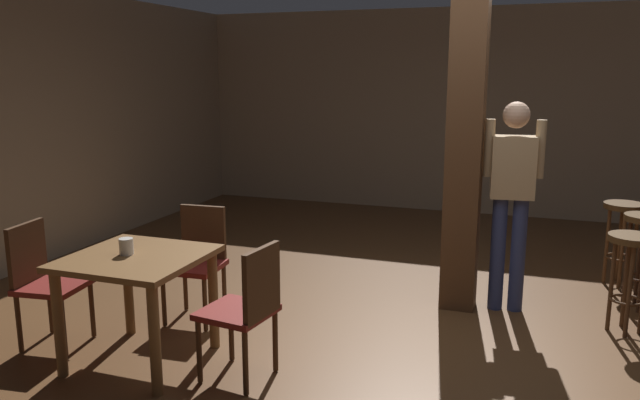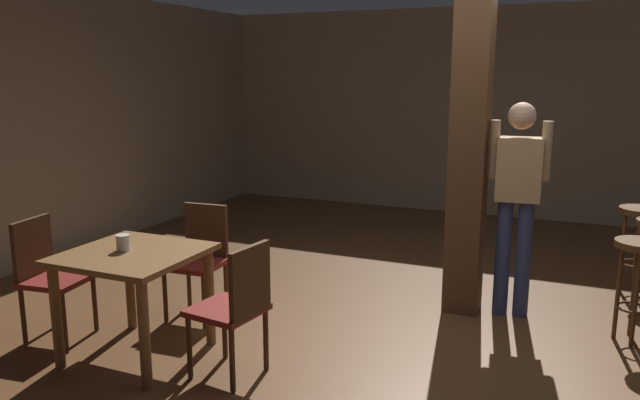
{
  "view_description": "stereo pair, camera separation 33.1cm",
  "coord_description": "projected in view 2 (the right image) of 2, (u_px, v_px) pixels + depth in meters",
  "views": [
    {
      "loc": [
        0.83,
        -4.32,
        1.95
      ],
      "look_at": [
        -0.75,
        0.14,
        0.97
      ],
      "focal_mm": 35.0,
      "sensor_mm": 36.0,
      "label": 1
    },
    {
      "loc": [
        1.14,
        -4.2,
        1.95
      ],
      "look_at": [
        -0.75,
        0.14,
        0.97
      ],
      "focal_mm": 35.0,
      "sensor_mm": 36.0,
      "label": 2
    }
  ],
  "objects": [
    {
      "name": "napkin_cup",
      "position": [
        123.0,
        243.0,
        4.23
      ],
      "size": [
        0.09,
        0.09,
        0.11
      ],
      "primitive_type": "cylinder",
      "color": "beige",
      "rests_on": "dining_table"
    },
    {
      "name": "dining_table",
      "position": [
        134.0,
        271.0,
        4.25
      ],
      "size": [
        0.86,
        0.86,
        0.76
      ],
      "color": "brown",
      "rests_on": "ground_plane"
    },
    {
      "name": "ground_plane",
      "position": [
        405.0,
        340.0,
        4.61
      ],
      "size": [
        10.8,
        10.8,
        0.0
      ],
      "primitive_type": "plane",
      "color": "brown"
    },
    {
      "name": "chair_west",
      "position": [
        48.0,
        272.0,
        4.58
      ],
      "size": [
        0.47,
        0.47,
        0.89
      ],
      "color": "maroon",
      "rests_on": "ground_plane"
    },
    {
      "name": "chair_east",
      "position": [
        236.0,
        304.0,
        3.95
      ],
      "size": [
        0.47,
        0.47,
        0.89
      ],
      "color": "maroon",
      "rests_on": "ground_plane"
    },
    {
      "name": "pillar",
      "position": [
        469.0,
        142.0,
        4.93
      ],
      "size": [
        0.28,
        0.28,
        2.8
      ],
      "primitive_type": "cube",
      "color": "#4C301C",
      "rests_on": "ground_plane"
    },
    {
      "name": "standing_person",
      "position": [
        517.0,
        194.0,
        4.91
      ],
      "size": [
        0.47,
        0.24,
        1.72
      ],
      "color": "tan",
      "rests_on": "ground_plane"
    },
    {
      "name": "wall_back",
      "position": [
        501.0,
        113.0,
        8.37
      ],
      "size": [
        8.0,
        0.1,
        2.8
      ],
      "primitive_type": "cube",
      "color": "gray",
      "rests_on": "ground_plane"
    },
    {
      "name": "chair_north",
      "position": [
        200.0,
        254.0,
        5.01
      ],
      "size": [
        0.45,
        0.45,
        0.89
      ],
      "color": "maroon",
      "rests_on": "ground_plane"
    },
    {
      "name": "bar_stool_near",
      "position": [
        638.0,
        267.0,
        4.49
      ],
      "size": [
        0.34,
        0.34,
        0.76
      ],
      "color": "#4C3319",
      "rests_on": "ground_plane"
    },
    {
      "name": "bar_stool_far",
      "position": [
        639.0,
        229.0,
        5.52
      ],
      "size": [
        0.36,
        0.36,
        0.77
      ],
      "color": "#4C3319",
      "rests_on": "ground_plane"
    }
  ]
}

